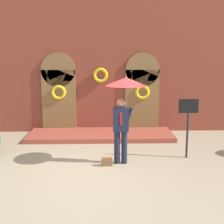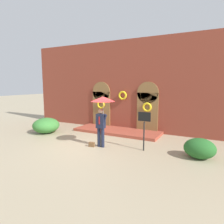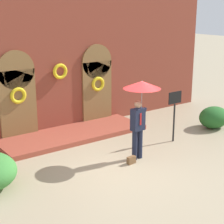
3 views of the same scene
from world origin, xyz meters
name	(u,v)px [view 1 (image 1 of 3)]	position (x,y,z in m)	size (l,w,h in m)	color
ground_plane	(100,166)	(0.00, 0.00, 0.00)	(80.00, 80.00, 0.00)	tan
building_facade	(101,62)	(0.00, 4.15, 2.68)	(14.00, 2.30, 5.60)	brown
person_with_umbrella	(125,94)	(0.67, 0.23, 1.91)	(1.10, 1.10, 2.36)	#191E33
handbag	(107,162)	(0.19, 0.03, 0.11)	(0.28, 0.12, 0.22)	brown
sign_post	(188,118)	(2.52, 0.66, 1.16)	(0.56, 0.06, 1.72)	black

